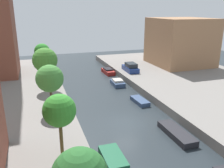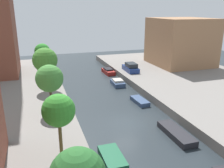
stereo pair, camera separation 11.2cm
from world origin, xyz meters
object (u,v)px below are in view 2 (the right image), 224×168
(street_tree_3, at_px, (45,60))
(street_tree_4, at_px, (42,51))
(moored_boat_right_3, at_px, (140,101))
(moored_boat_right_5, at_px, (108,71))
(moored_boat_right_4, at_px, (118,83))
(moored_boat_right_2, at_px, (176,133))
(street_tree_1, at_px, (59,111))
(parked_car, at_px, (131,68))
(street_tree_2, at_px, (49,79))
(moored_boat_left_2, at_px, (112,158))
(low_block_right, at_px, (181,42))

(street_tree_3, xyz_separation_m, street_tree_4, (0.00, 7.73, -0.13))
(moored_boat_right_3, bearing_deg, street_tree_3, 150.38)
(moored_boat_right_3, bearing_deg, moored_boat_right_5, 88.22)
(street_tree_4, bearing_deg, moored_boat_right_4, -30.42)
(street_tree_4, bearing_deg, moored_boat_right_2, -64.80)
(street_tree_1, distance_m, street_tree_3, 16.02)
(street_tree_4, height_order, parked_car, street_tree_4)
(moored_boat_right_5, bearing_deg, parked_car, -47.64)
(street_tree_1, bearing_deg, moored_boat_right_2, 7.52)
(street_tree_2, xyz_separation_m, moored_boat_right_3, (10.73, 1.33, -4.25))
(street_tree_4, relative_size, moored_boat_right_5, 1.34)
(moored_boat_right_4, height_order, moored_boat_right_5, same)
(street_tree_4, bearing_deg, moored_boat_left_2, -81.25)
(street_tree_2, height_order, moored_boat_left_2, street_tree_2)
(street_tree_3, bearing_deg, street_tree_2, -90.00)
(low_block_right, relative_size, moored_boat_right_4, 3.32)
(moored_boat_left_2, bearing_deg, parked_car, 64.41)
(low_block_right, distance_m, moored_boat_right_3, 20.54)
(street_tree_3, distance_m, street_tree_4, 7.73)
(moored_boat_right_2, bearing_deg, moored_boat_right_4, 90.10)
(low_block_right, distance_m, moored_boat_right_4, 16.60)
(street_tree_3, height_order, moored_boat_right_4, street_tree_3)
(parked_car, distance_m, moored_boat_right_4, 5.45)
(street_tree_3, height_order, moored_boat_left_2, street_tree_3)
(street_tree_1, height_order, parked_car, street_tree_1)
(street_tree_3, bearing_deg, moored_boat_right_4, 8.49)
(low_block_right, distance_m, street_tree_4, 25.15)
(street_tree_2, bearing_deg, low_block_right, 30.92)
(street_tree_2, relative_size, moored_boat_right_3, 1.55)
(parked_car, bearing_deg, street_tree_3, -159.24)
(moored_boat_right_5, bearing_deg, street_tree_2, -124.78)
(moored_boat_right_2, bearing_deg, street_tree_1, -172.48)
(street_tree_1, height_order, moored_boat_right_4, street_tree_1)
(street_tree_2, height_order, moored_boat_right_4, street_tree_2)
(street_tree_1, distance_m, street_tree_2, 8.59)
(street_tree_4, distance_m, parked_car, 14.73)
(street_tree_3, height_order, parked_car, street_tree_3)
(street_tree_3, height_order, moored_boat_right_5, street_tree_3)
(street_tree_1, relative_size, moored_boat_left_2, 1.50)
(street_tree_2, bearing_deg, moored_boat_right_2, -34.37)
(moored_boat_right_4, bearing_deg, moored_boat_right_2, -89.90)
(street_tree_3, xyz_separation_m, parked_car, (14.19, 5.38, -3.31))
(street_tree_2, xyz_separation_m, moored_boat_right_5, (11.19, 16.11, -4.09))
(street_tree_3, distance_m, moored_boat_left_2, 17.51)
(moored_boat_right_4, bearing_deg, moored_boat_right_5, 84.45)
(street_tree_4, bearing_deg, street_tree_3, -90.00)
(street_tree_1, bearing_deg, moored_boat_right_3, 42.76)
(street_tree_1, relative_size, moored_boat_right_5, 1.27)
(low_block_right, distance_m, street_tree_1, 34.53)
(low_block_right, bearing_deg, parked_car, -168.40)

